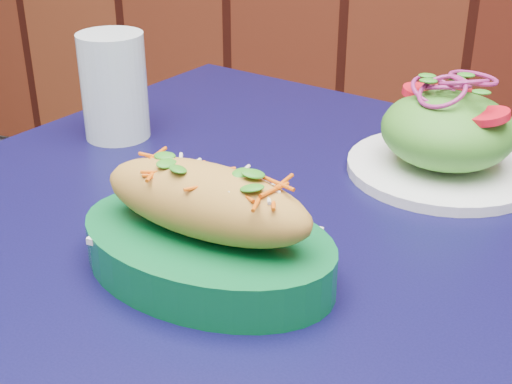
# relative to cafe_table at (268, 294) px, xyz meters

# --- Properties ---
(cafe_table) EXTENTS (1.02, 1.02, 0.75)m
(cafe_table) POSITION_rel_cafe_table_xyz_m (0.00, 0.00, 0.00)
(cafe_table) COLOR black
(cafe_table) RESTS_ON ground
(banh_mi_basket) EXTENTS (0.27, 0.21, 0.11)m
(banh_mi_basket) POSITION_rel_cafe_table_xyz_m (-0.03, -0.10, 0.13)
(banh_mi_basket) COLOR #0A5F2D
(banh_mi_basket) RESTS_ON cafe_table
(salad_plate) EXTENTS (0.22, 0.22, 0.12)m
(salad_plate) POSITION_rel_cafe_table_xyz_m (0.16, 0.17, 0.13)
(salad_plate) COLOR white
(salad_plate) RESTS_ON cafe_table
(water_glass) EXTENTS (0.08, 0.08, 0.13)m
(water_glass) POSITION_rel_cafe_table_xyz_m (-0.25, 0.17, 0.15)
(water_glass) COLOR silver
(water_glass) RESTS_ON cafe_table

